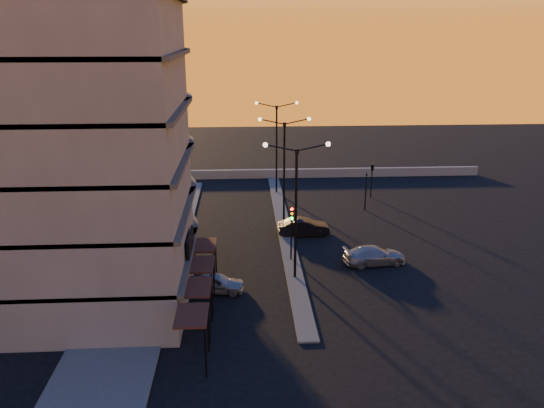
{
  "coord_description": "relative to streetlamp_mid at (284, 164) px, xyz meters",
  "views": [
    {
      "loc": [
        -3.41,
        -32.88,
        16.28
      ],
      "look_at": [
        -1.32,
        4.71,
        3.85
      ],
      "focal_mm": 35.0,
      "sensor_mm": 36.0,
      "label": 1
    }
  ],
  "objects": [
    {
      "name": "signal_east_b",
      "position": [
        9.5,
        8.0,
        -2.49
      ],
      "size": [
        0.42,
        1.99,
        3.6
      ],
      "color": "black",
      "rests_on": "ground"
    },
    {
      "name": "building",
      "position": [
        -14.0,
        -9.97,
        6.32
      ],
      "size": [
        14.35,
        17.08,
        25.0
      ],
      "color": "slate",
      "rests_on": "ground"
    },
    {
      "name": "ground",
      "position": [
        0.0,
        -10.0,
        -5.59
      ],
      "size": [
        120.0,
        120.0,
        0.0
      ],
      "primitive_type": "plane",
      "color": "black",
      "rests_on": "ground"
    },
    {
      "name": "streetlamp_far",
      "position": [
        0.0,
        10.0,
        0.0
      ],
      "size": [
        4.32,
        0.32,
        9.51
      ],
      "color": "black",
      "rests_on": "ground"
    },
    {
      "name": "streetlamp_near",
      "position": [
        0.0,
        -10.0,
        0.0
      ],
      "size": [
        4.32,
        0.32,
        9.51
      ],
      "color": "black",
      "rests_on": "ground"
    },
    {
      "name": "traffic_light_main",
      "position": [
        0.0,
        -7.13,
        -2.7
      ],
      "size": [
        0.28,
        0.44,
        4.25
      ],
      "color": "black",
      "rests_on": "ground"
    },
    {
      "name": "car_wagon",
      "position": [
        6.02,
        -7.95,
        -4.93
      ],
      "size": [
        4.75,
        2.46,
        1.32
      ],
      "primitive_type": "imported",
      "rotation": [
        0.0,
        0.0,
        1.71
      ],
      "color": "gray",
      "rests_on": "ground"
    },
    {
      "name": "streetlamp_mid",
      "position": [
        0.0,
        0.0,
        0.0
      ],
      "size": [
        4.32,
        0.32,
        9.51
      ],
      "color": "black",
      "rests_on": "ground"
    },
    {
      "name": "sidewalk_west",
      "position": [
        -10.5,
        -6.0,
        -5.53
      ],
      "size": [
        5.0,
        40.0,
        0.12
      ],
      "primitive_type": "cube",
      "color": "#4E4F4C",
      "rests_on": "ground"
    },
    {
      "name": "car_sedan",
      "position": [
        1.5,
        -1.92,
        -4.89
      ],
      "size": [
        4.31,
        1.66,
        1.4
      ],
      "primitive_type": "imported",
      "rotation": [
        0.0,
        0.0,
        1.61
      ],
      "color": "black",
      "rests_on": "ground"
    },
    {
      "name": "car_hatchback",
      "position": [
        -5.33,
        -11.67,
        -4.96
      ],
      "size": [
        3.86,
        1.91,
        1.27
      ],
      "primitive_type": "imported",
      "rotation": [
        0.0,
        0.0,
        1.46
      ],
      "color": "#95989C",
      "rests_on": "ground"
    },
    {
      "name": "parapet",
      "position": [
        2.0,
        16.0,
        -5.09
      ],
      "size": [
        44.0,
        0.5,
        1.0
      ],
      "primitive_type": "cube",
      "color": "slate",
      "rests_on": "ground"
    },
    {
      "name": "signal_east_a",
      "position": [
        8.0,
        4.0,
        -3.66
      ],
      "size": [
        0.13,
        0.16,
        3.6
      ],
      "color": "black",
      "rests_on": "ground"
    },
    {
      "name": "median",
      "position": [
        0.0,
        0.0,
        -5.53
      ],
      "size": [
        1.2,
        36.0,
        0.12
      ],
      "primitive_type": "cube",
      "color": "#4E4F4C",
      "rests_on": "ground"
    }
  ]
}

